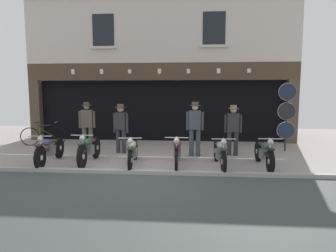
{
  "coord_description": "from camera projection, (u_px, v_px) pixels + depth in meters",
  "views": [
    {
      "loc": [
        1.34,
        -7.07,
        2.07
      ],
      "look_at": [
        0.55,
        2.72,
        0.94
      ],
      "focal_mm": 31.0,
      "sensor_mm": 36.0,
      "label": 1
    }
  ],
  "objects": [
    {
      "name": "ground",
      "position": [
        130.0,
        189.0,
        6.38
      ],
      "size": [
        23.35,
        22.0,
        0.18
      ],
      "color": "gray"
    },
    {
      "name": "shop_facade",
      "position": [
        164.0,
        101.0,
        14.11
      ],
      "size": [
        11.65,
        4.42,
        6.14
      ],
      "color": "black",
      "rests_on": "ground"
    },
    {
      "name": "motorcycle_far_left",
      "position": [
        50.0,
        149.0,
        8.48
      ],
      "size": [
        0.62,
        2.05,
        0.93
      ],
      "rotation": [
        0.0,
        0.0,
        3.22
      ],
      "color": "black",
      "rests_on": "ground"
    },
    {
      "name": "motorcycle_left",
      "position": [
        89.0,
        149.0,
        8.51
      ],
      "size": [
        0.62,
        1.98,
        0.93
      ],
      "rotation": [
        0.0,
        0.0,
        3.17
      ],
      "color": "black",
      "rests_on": "ground"
    },
    {
      "name": "motorcycle_center_left",
      "position": [
        133.0,
        151.0,
        8.28
      ],
      "size": [
        0.62,
        2.04,
        0.9
      ],
      "rotation": [
        0.0,
        0.0,
        3.23
      ],
      "color": "black",
      "rests_on": "ground"
    },
    {
      "name": "motorcycle_center",
      "position": [
        177.0,
        151.0,
        8.21
      ],
      "size": [
        0.62,
        2.03,
        0.92
      ],
      "rotation": [
        0.0,
        0.0,
        3.16
      ],
      "color": "black",
      "rests_on": "ground"
    },
    {
      "name": "motorcycle_center_right",
      "position": [
        220.0,
        152.0,
        8.08
      ],
      "size": [
        0.62,
        2.06,
        0.91
      ],
      "rotation": [
        0.0,
        0.0,
        3.19
      ],
      "color": "black",
      "rests_on": "ground"
    },
    {
      "name": "motorcycle_right",
      "position": [
        264.0,
        152.0,
        8.06
      ],
      "size": [
        0.62,
        1.94,
        0.91
      ],
      "rotation": [
        0.0,
        0.0,
        3.15
      ],
      "color": "black",
      "rests_on": "ground"
    },
    {
      "name": "salesman_left",
      "position": [
        87.0,
        124.0,
        10.15
      ],
      "size": [
        0.55,
        0.33,
        1.74
      ],
      "rotation": [
        0.0,
        0.0,
        3.3
      ],
      "color": "brown",
      "rests_on": "ground"
    },
    {
      "name": "shopkeeper_center",
      "position": [
        121.0,
        126.0,
        9.92
      ],
      "size": [
        0.55,
        0.36,
        1.69
      ],
      "rotation": [
        0.0,
        0.0,
        2.9
      ],
      "color": "#2D2D33",
      "rests_on": "ground"
    },
    {
      "name": "salesman_right",
      "position": [
        195.0,
        126.0,
        9.44
      ],
      "size": [
        0.56,
        0.35,
        1.78
      ],
      "rotation": [
        0.0,
        0.0,
        3.09
      ],
      "color": "#3D424C",
      "rests_on": "ground"
    },
    {
      "name": "assistant_far_right",
      "position": [
        233.0,
        128.0,
        9.55
      ],
      "size": [
        0.56,
        0.34,
        1.67
      ],
      "rotation": [
        0.0,
        0.0,
        3.07
      ],
      "color": "#2D2D33",
      "rests_on": "ground"
    },
    {
      "name": "tyre_sign_pole",
      "position": [
        287.0,
        112.0,
        10.17
      ],
      "size": [
        0.62,
        0.06,
        2.41
      ],
      "color": "#232328",
      "rests_on": "ground"
    },
    {
      "name": "advert_board_near",
      "position": [
        127.0,
        99.0,
        12.61
      ],
      "size": [
        0.82,
        0.03,
        0.98
      ],
      "color": "beige"
    },
    {
      "name": "leaning_bicycle",
      "position": [
        43.0,
        135.0,
        11.48
      ],
      "size": [
        1.7,
        0.59,
        0.96
      ],
      "rotation": [
        0.0,
        0.0,
        -1.33
      ],
      "color": "black",
      "rests_on": "ground"
    }
  ]
}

